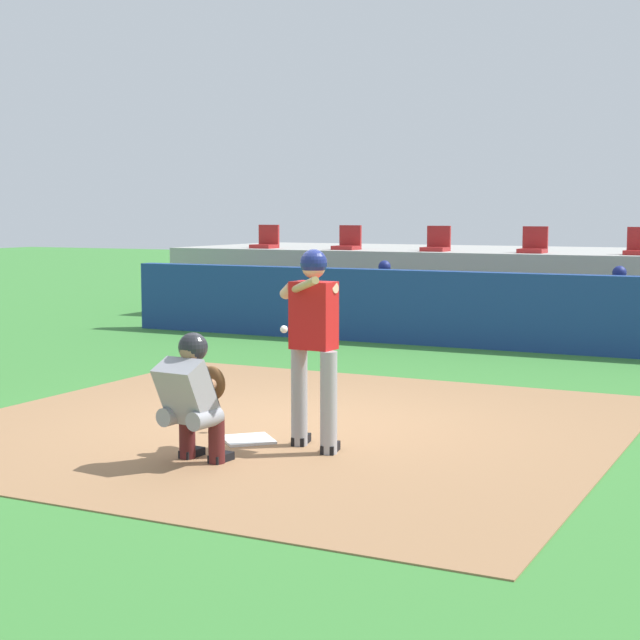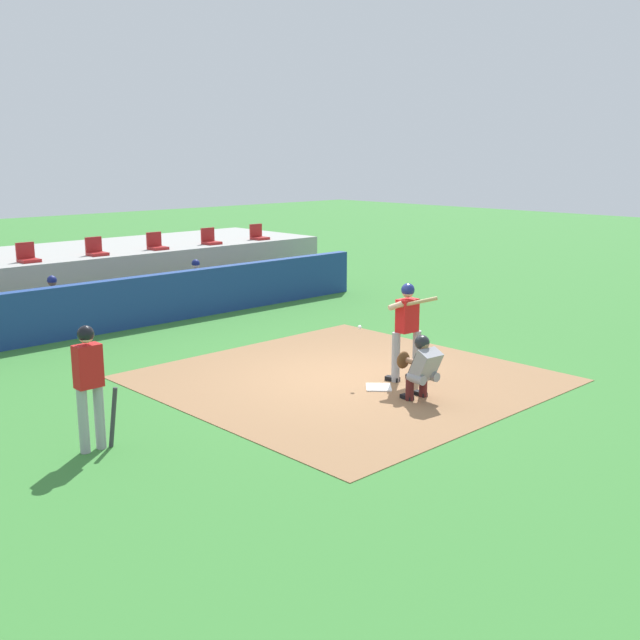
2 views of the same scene
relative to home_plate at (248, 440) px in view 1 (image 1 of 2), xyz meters
name	(u,v)px [view 1 (image 1 of 2)]	position (x,y,z in m)	size (l,w,h in m)	color
ground_plane	(289,426)	(0.00, 0.80, -0.02)	(80.00, 80.00, 0.00)	#387A33
dirt_infield	(289,425)	(0.00, 0.80, -0.02)	(6.40, 6.40, 0.01)	#936B47
home_plate	(248,440)	(0.00, 0.00, 0.00)	(0.44, 0.44, 0.02)	white
batter_at_plate	(313,336)	(0.69, -0.03, 1.01)	(0.68, 0.77, 1.80)	#99999E
catcher_crouched	(194,393)	(0.01, -0.91, 0.59)	(0.51, 1.85, 1.13)	gray
dugout_wall	(485,310)	(0.00, 7.30, 0.58)	(13.00, 0.30, 1.20)	navy
dugout_bench	(503,328)	(0.00, 8.30, 0.20)	(11.80, 0.44, 0.45)	olive
dugout_player_0	(382,297)	(-2.12, 8.14, 0.65)	(0.49, 0.70, 1.30)	#939399
dugout_player_1	(617,306)	(1.87, 8.14, 0.65)	(0.49, 0.70, 1.30)	#939399
stands_platform	(552,286)	(0.00, 11.70, 0.68)	(15.00, 4.40, 1.40)	#9E9E99
stadium_seat_0	(266,242)	(-5.57, 10.18, 1.51)	(0.46, 0.46, 0.48)	#A51E1E
stadium_seat_1	(348,243)	(-3.71, 10.18, 1.51)	(0.46, 0.46, 0.48)	#A51E1E
stadium_seat_2	(437,244)	(-1.86, 10.18, 1.51)	(0.46, 0.46, 0.48)	#A51E1E
stadium_seat_3	(533,245)	(0.00, 10.18, 1.51)	(0.46, 0.46, 0.48)	#A51E1E
stadium_seat_4	(639,247)	(1.86, 10.18, 1.51)	(0.46, 0.46, 0.48)	#A51E1E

